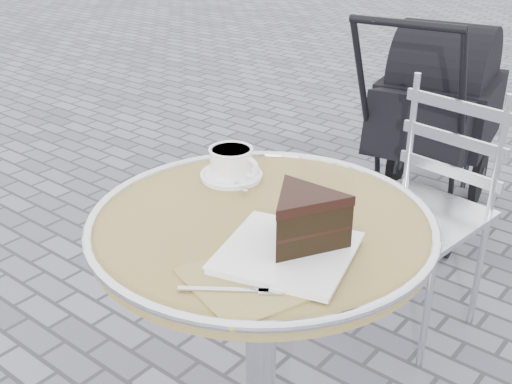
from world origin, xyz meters
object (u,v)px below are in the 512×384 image
Objects in this scene: cake_plate_set at (300,227)px; baby_stroller at (432,122)px; cafe_table at (261,287)px; cappuccino_set at (232,165)px; bistro_chair at (437,182)px.

baby_stroller reaches higher than cake_plate_set.
cappuccino_set is (-0.18, 0.12, 0.20)m from cafe_table.
cake_plate_set is 0.48× the size of bistro_chair.
cappuccino_set is 0.83m from bistro_chair.
cake_plate_set is 1.74m from baby_stroller.
cappuccino_set is 1.51m from baby_stroller.
cake_plate_set is at bearing -84.69° from baby_stroller.
cafe_table is 0.29m from cappuccino_set.
cake_plate_set is (0.32, -0.18, 0.02)m from cappuccino_set.
cake_plate_set is at bearing -23.81° from cafe_table.
cafe_table is 0.92× the size of bistro_chair.
baby_stroller reaches higher than cappuccino_set.
cappuccino_set is 0.16× the size of baby_stroller.
bistro_chair is at bearing 89.24° from cafe_table.
bistro_chair is 0.78m from baby_stroller.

